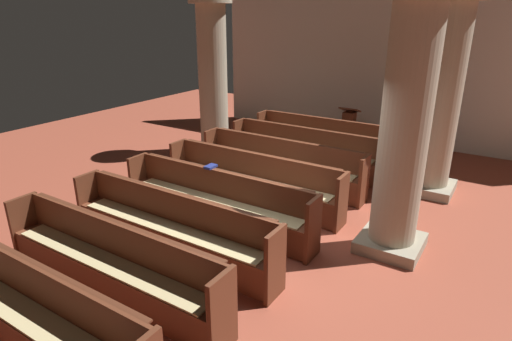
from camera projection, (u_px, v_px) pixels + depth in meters
ground_plane at (273, 230)px, 6.83m from camera, size 19.20×19.20×0.00m
back_wall at (394, 56)px, 10.85m from camera, size 10.00×0.16×4.50m
pew_row_0 at (324, 138)px, 10.09m from camera, size 3.48×0.47×0.93m
pew_row_1 at (304, 149)px, 9.26m from camera, size 3.48×0.46×0.93m
pew_row_2 at (281, 162)px, 8.43m from camera, size 3.48×0.47×0.93m
pew_row_3 at (252, 179)px, 7.60m from camera, size 3.48×0.46×0.93m
pew_row_4 at (216, 199)px, 6.77m from camera, size 3.48×0.46×0.93m
pew_row_5 at (170, 226)px, 5.94m from camera, size 3.48×0.47×0.93m
pew_row_6 at (109, 260)px, 5.11m from camera, size 3.48×0.46×0.93m
pew_row_7 at (25, 309)px, 4.27m from camera, size 3.48×0.46×0.93m
pillar_aisle_side at (442, 91)px, 7.66m from camera, size 1.00×1.00×3.78m
pillar_far_side at (213, 72)px, 10.08m from camera, size 1.00×1.00×3.78m
pillar_aisle_rear at (406, 119)px, 5.63m from camera, size 0.95×0.95×3.78m
lectern at (348, 131)px, 10.77m from camera, size 0.48×0.45×1.08m
hymn_book at (211, 167)px, 6.88m from camera, size 0.13×0.21×0.04m
kneeler_box_blue at (398, 174)px, 8.89m from camera, size 0.41×0.29×0.24m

